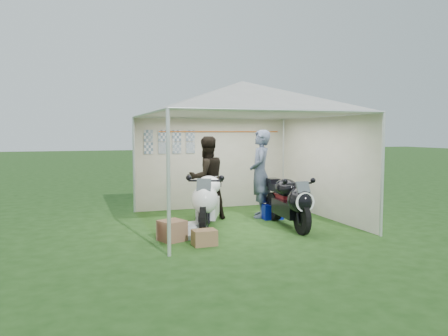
{
  "coord_description": "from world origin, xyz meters",
  "views": [
    {
      "loc": [
        -3.38,
        -8.6,
        1.93
      ],
      "look_at": [
        -0.28,
        0.35,
        1.16
      ],
      "focal_mm": 35.0,
      "sensor_mm": 36.0,
      "label": 1
    }
  ],
  "objects": [
    {
      "name": "ground",
      "position": [
        0.0,
        0.0,
        0.0
      ],
      "size": [
        80.0,
        80.0,
        0.0
      ],
      "primitive_type": "plane",
      "color": "#1D4012",
      "rests_on": "ground"
    },
    {
      "name": "canopy_tent",
      "position": [
        -0.0,
        0.03,
        2.58
      ],
      "size": [
        5.66,
        5.66,
        3.0
      ],
      "color": "silver",
      "rests_on": "ground"
    },
    {
      "name": "motorcycle_white",
      "position": [
        -0.86,
        -0.35,
        0.61
      ],
      "size": [
        1.13,
        2.08,
        1.09
      ],
      "rotation": [
        0.0,
        0.0,
        -0.4
      ],
      "color": "black",
      "rests_on": "ground"
    },
    {
      "name": "motorcycle_black",
      "position": [
        0.72,
        -0.81,
        0.57
      ],
      "size": [
        0.56,
        2.06,
        1.02
      ],
      "rotation": [
        0.0,
        0.0,
        -0.08
      ],
      "color": "black",
      "rests_on": "ground"
    },
    {
      "name": "paddock_stand",
      "position": [
        0.79,
        0.13,
        0.16
      ],
      "size": [
        0.46,
        0.31,
        0.33
      ],
      "primitive_type": "cube",
      "rotation": [
        0.0,
        0.0,
        -0.08
      ],
      "color": "#0B1DD0",
      "rests_on": "ground"
    },
    {
      "name": "person_dark_jacket",
      "position": [
        -0.61,
        0.59,
        0.92
      ],
      "size": [
        1.02,
        0.86,
        1.85
      ],
      "primitive_type": "imported",
      "rotation": [
        0.0,
        0.0,
        3.34
      ],
      "color": "black",
      "rests_on": "ground"
    },
    {
      "name": "person_blue_jacket",
      "position": [
        0.63,
        0.45,
        1.0
      ],
      "size": [
        0.72,
        0.85,
        1.99
      ],
      "primitive_type": "imported",
      "rotation": [
        0.0,
        0.0,
        -1.97
      ],
      "color": "slate",
      "rests_on": "ground"
    },
    {
      "name": "equipment_box",
      "position": [
        1.7,
        0.95,
        0.28
      ],
      "size": [
        0.59,
        0.49,
        0.55
      ],
      "primitive_type": "cube",
      "rotation": [
        0.0,
        0.0,
        -0.09
      ],
      "color": "black",
      "rests_on": "ground"
    },
    {
      "name": "crate_0",
      "position": [
        -1.33,
        -0.95,
        0.14
      ],
      "size": [
        0.47,
        0.4,
        0.27
      ],
      "primitive_type": "cube",
      "rotation": [
        0.0,
        0.0,
        0.22
      ],
      "color": "#B5B9BE",
      "rests_on": "ground"
    },
    {
      "name": "crate_1",
      "position": [
        -1.75,
        -1.06,
        0.18
      ],
      "size": [
        0.54,
        0.54,
        0.37
      ],
      "primitive_type": "cube",
      "rotation": [
        0.0,
        0.0,
        0.4
      ],
      "color": "brown",
      "rests_on": "ground"
    },
    {
      "name": "crate_2",
      "position": [
        -1.34,
        -1.03,
        0.12
      ],
      "size": [
        0.36,
        0.32,
        0.23
      ],
      "primitive_type": "cube",
      "rotation": [
        0.0,
        0.0,
        -0.18
      ],
      "color": "silver",
      "rests_on": "ground"
    },
    {
      "name": "crate_3",
      "position": [
        -1.29,
        -1.55,
        0.13
      ],
      "size": [
        0.41,
        0.3,
        0.27
      ],
      "primitive_type": "cube",
      "rotation": [
        0.0,
        0.0,
        0.02
      ],
      "color": "brown",
      "rests_on": "ground"
    }
  ]
}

